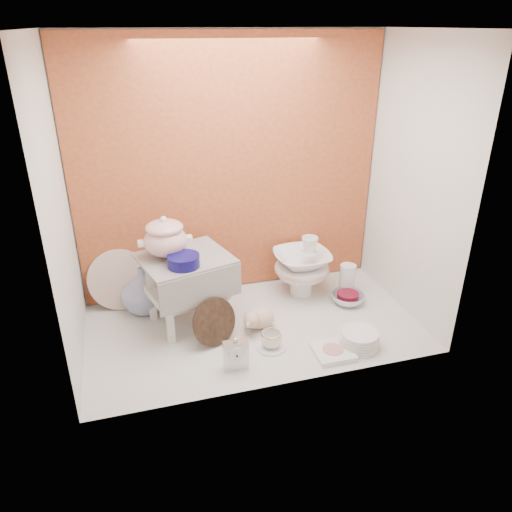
# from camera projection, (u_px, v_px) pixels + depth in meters

# --- Properties ---
(ground) EXTENTS (1.80, 1.80, 0.00)m
(ground) POSITION_uv_depth(u_px,v_px,m) (254.00, 326.00, 2.71)
(ground) COLOR silver
(ground) RESTS_ON ground
(niche_shell) EXTENTS (1.86, 1.03, 1.53)m
(niche_shell) POSITION_uv_depth(u_px,v_px,m) (244.00, 152.00, 2.47)
(niche_shell) COLOR #B5612D
(niche_shell) RESTS_ON ground
(step_stool) EXTENTS (0.55, 0.50, 0.40)m
(step_stool) POSITION_uv_depth(u_px,v_px,m) (187.00, 290.00, 2.67)
(step_stool) COLOR silver
(step_stool) RESTS_ON ground
(soup_tureen) EXTENTS (0.32, 0.32, 0.23)m
(soup_tureen) POSITION_uv_depth(u_px,v_px,m) (165.00, 237.00, 2.54)
(soup_tureen) COLOR white
(soup_tureen) RESTS_ON step_stool
(cobalt_bowl) EXTENTS (0.19, 0.19, 0.06)m
(cobalt_bowl) POSITION_uv_depth(u_px,v_px,m) (184.00, 261.00, 2.47)
(cobalt_bowl) COLOR #0F0A51
(cobalt_bowl) RESTS_ON step_stool
(floral_platter) EXTENTS (0.36, 0.13, 0.35)m
(floral_platter) POSITION_uv_depth(u_px,v_px,m) (119.00, 280.00, 2.83)
(floral_platter) COLOR white
(floral_platter) RESTS_ON ground
(blue_white_vase) EXTENTS (0.33, 0.33, 0.28)m
(blue_white_vase) POSITION_uv_depth(u_px,v_px,m) (143.00, 289.00, 2.80)
(blue_white_vase) COLOR white
(blue_white_vase) RESTS_ON ground
(lacquer_tray) EXTENTS (0.27, 0.19, 0.25)m
(lacquer_tray) POSITION_uv_depth(u_px,v_px,m) (214.00, 322.00, 2.52)
(lacquer_tray) COLOR black
(lacquer_tray) RESTS_ON ground
(mantel_clock) EXTENTS (0.12, 0.05, 0.18)m
(mantel_clock) POSITION_uv_depth(u_px,v_px,m) (236.00, 354.00, 2.34)
(mantel_clock) COLOR silver
(mantel_clock) RESTS_ON ground
(plush_pig) EXTENTS (0.26, 0.22, 0.13)m
(plush_pig) POSITION_uv_depth(u_px,v_px,m) (259.00, 318.00, 2.67)
(plush_pig) COLOR #D7AC97
(plush_pig) RESTS_ON ground
(teacup_saucer) EXTENTS (0.17, 0.17, 0.01)m
(teacup_saucer) POSITION_uv_depth(u_px,v_px,m) (271.00, 347.00, 2.53)
(teacup_saucer) COLOR white
(teacup_saucer) RESTS_ON ground
(gold_rim_teacup) EXTENTS (0.12, 0.12, 0.09)m
(gold_rim_teacup) POSITION_uv_depth(u_px,v_px,m) (271.00, 339.00, 2.51)
(gold_rim_teacup) COLOR white
(gold_rim_teacup) RESTS_ON teacup_saucer
(lattice_dish) EXTENTS (0.20, 0.20, 0.03)m
(lattice_dish) POSITION_uv_depth(u_px,v_px,m) (333.00, 352.00, 2.48)
(lattice_dish) COLOR white
(lattice_dish) RESTS_ON ground
(dinner_plate_stack) EXTENTS (0.28, 0.28, 0.09)m
(dinner_plate_stack) POSITION_uv_depth(u_px,v_px,m) (359.00, 339.00, 2.52)
(dinner_plate_stack) COLOR white
(dinner_plate_stack) RESTS_ON ground
(crystal_bowl) EXTENTS (0.24, 0.24, 0.06)m
(crystal_bowl) POSITION_uv_depth(u_px,v_px,m) (348.00, 298.00, 2.92)
(crystal_bowl) COLOR silver
(crystal_bowl) RESTS_ON ground
(clear_glass_vase) EXTENTS (0.11, 0.11, 0.19)m
(clear_glass_vase) POSITION_uv_depth(u_px,v_px,m) (347.00, 279.00, 3.00)
(clear_glass_vase) COLOR silver
(clear_glass_vase) RESTS_ON ground
(porcelain_tower) EXTENTS (0.40, 0.40, 0.38)m
(porcelain_tower) POSITION_uv_depth(u_px,v_px,m) (302.00, 266.00, 2.95)
(porcelain_tower) COLOR white
(porcelain_tower) RESTS_ON ground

